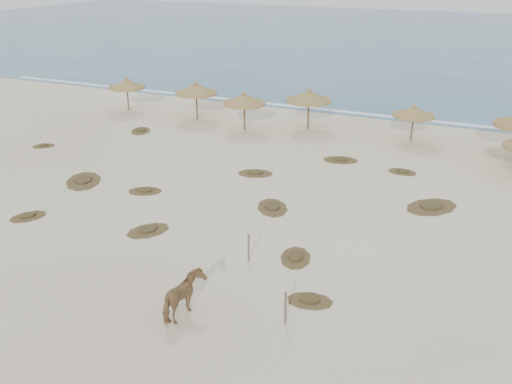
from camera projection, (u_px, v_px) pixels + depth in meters
ground at (169, 243)px, 25.91m from camera, size 160.00×160.00×0.00m
ocean at (428, 39)px, 89.03m from camera, size 200.00×100.00×0.01m
foam_line at (336, 111)px, 47.79m from camera, size 70.00×0.60×0.01m
palapa_0 at (127, 84)px, 47.21m from camera, size 4.01×4.01×2.84m
palapa_1 at (196, 89)px, 44.54m from camera, size 3.95×3.95×3.08m
palapa_2 at (244, 100)px, 41.77m from camera, size 4.06×4.06×2.95m
palapa_3 at (309, 97)px, 42.07m from camera, size 3.96×3.96×3.13m
palapa_4 at (414, 112)px, 39.27m from camera, size 3.31×3.31×2.70m
horse at (183, 297)px, 20.29m from camera, size 0.94×1.98×1.65m
fence_post_near at (285, 308)px, 20.02m from camera, size 0.11×0.11×1.26m
fence_post_far at (249, 248)px, 24.15m from camera, size 0.10×0.10×1.25m
scrub_1 at (83, 181)px, 32.89m from camera, size 3.22×3.53×0.16m
scrub_2 at (145, 191)px, 31.48m from camera, size 2.18×1.86×0.16m
scrub_3 at (272, 207)px, 29.43m from camera, size 2.51×2.78×0.16m
scrub_4 at (296, 257)px, 24.54m from camera, size 1.79×2.27×0.16m
scrub_5 at (431, 207)px, 29.50m from camera, size 3.36×3.53×0.16m
scrub_6 at (141, 131)px, 42.27m from camera, size 2.14×2.49×0.16m
scrub_7 at (340, 160)px, 36.26m from camera, size 2.51×1.99×0.16m
scrub_8 at (44, 146)px, 38.93m from camera, size 1.68×1.69×0.16m
scrub_9 at (148, 230)px, 26.96m from camera, size 2.23×2.51×0.16m
scrub_10 at (402, 172)px, 34.27m from camera, size 1.79×1.25×0.16m
scrub_11 at (28, 216)px, 28.41m from camera, size 1.87×2.12×0.16m
scrub_12 at (310, 300)px, 21.48m from camera, size 1.95×1.48×0.16m
scrub_13 at (255, 173)px, 34.04m from camera, size 2.42×1.96×0.16m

